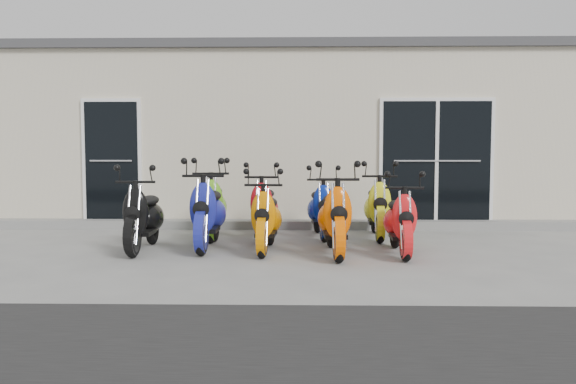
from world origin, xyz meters
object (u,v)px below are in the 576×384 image
(scooter_front_red, at_px, (400,212))
(scooter_back_blue, at_px, (321,201))
(scooter_front_blue, at_px, (208,203))
(scooter_back_yellow, at_px, (378,199))
(scooter_front_black, at_px, (143,207))
(scooter_front_orange_a, at_px, (266,210))
(scooter_back_green, at_px, (213,197))
(scooter_front_orange_b, at_px, (335,207))
(scooter_back_red, at_px, (264,200))

(scooter_front_red, xyz_separation_m, scooter_back_blue, (-0.99, 1.49, 0.02))
(scooter_front_blue, bearing_deg, scooter_back_blue, 32.99)
(scooter_back_blue, bearing_deg, scooter_back_yellow, -6.92)
(scooter_front_black, relative_size, scooter_front_orange_a, 1.04)
(scooter_front_black, relative_size, scooter_back_green, 0.94)
(scooter_front_orange_b, bearing_deg, scooter_front_black, 173.19)
(scooter_front_black, bearing_deg, scooter_back_red, 36.93)
(scooter_front_orange_b, xyz_separation_m, scooter_back_yellow, (0.76, 1.48, -0.01))
(scooter_front_black, xyz_separation_m, scooter_front_orange_a, (1.69, -0.02, -0.02))
(scooter_front_red, xyz_separation_m, scooter_back_green, (-2.70, 1.41, 0.08))
(scooter_back_red, bearing_deg, scooter_front_orange_b, -53.07)
(scooter_front_black, relative_size, scooter_back_blue, 1.03)
(scooter_front_orange_a, bearing_deg, scooter_front_red, -3.31)
(scooter_front_blue, xyz_separation_m, scooter_back_yellow, (2.51, 1.03, -0.03))
(scooter_back_green, relative_size, scooter_back_blue, 1.10)
(scooter_front_orange_b, height_order, scooter_back_green, scooter_back_green)
(scooter_front_orange_b, distance_m, scooter_back_yellow, 1.66)
(scooter_back_blue, bearing_deg, scooter_front_blue, -150.30)
(scooter_front_orange_b, relative_size, scooter_back_blue, 1.08)
(scooter_front_orange_a, relative_size, scooter_back_yellow, 0.93)
(scooter_front_orange_b, distance_m, scooter_front_red, 0.87)
(scooter_front_black, bearing_deg, scooter_front_blue, 11.82)
(scooter_front_blue, relative_size, scooter_back_red, 1.06)
(scooter_front_black, distance_m, scooter_back_blue, 2.79)
(scooter_back_blue, bearing_deg, scooter_front_black, -156.63)
(scooter_front_blue, relative_size, scooter_back_green, 1.01)
(scooter_front_blue, bearing_deg, scooter_back_red, 54.68)
(scooter_front_orange_a, height_order, scooter_front_red, scooter_front_orange_a)
(scooter_back_red, distance_m, scooter_back_blue, 0.90)
(scooter_front_orange_a, relative_size, scooter_back_blue, 0.99)
(scooter_back_yellow, bearing_deg, scooter_back_red, -176.72)
(scooter_front_blue, relative_size, scooter_back_yellow, 1.05)
(scooter_back_red, height_order, scooter_back_blue, scooter_back_red)
(scooter_front_red, bearing_deg, scooter_back_red, 144.30)
(scooter_front_blue, bearing_deg, scooter_front_black, -167.47)
(scooter_front_black, distance_m, scooter_back_yellow, 3.59)
(scooter_back_green, relative_size, scooter_back_red, 1.06)
(scooter_front_orange_b, relative_size, scooter_back_red, 1.04)
(scooter_back_green, xyz_separation_m, scooter_back_blue, (1.71, 0.08, -0.06))
(scooter_front_orange_b, xyz_separation_m, scooter_back_green, (-1.84, 1.44, 0.01))
(scooter_front_blue, xyz_separation_m, scooter_back_red, (0.72, 1.05, -0.04))
(scooter_back_green, bearing_deg, scooter_front_red, -32.68)
(scooter_front_blue, bearing_deg, scooter_front_orange_b, -14.87)
(scooter_front_orange_a, bearing_deg, scooter_front_blue, 167.60)
(scooter_front_orange_a, height_order, scooter_back_yellow, scooter_back_yellow)
(scooter_front_blue, height_order, scooter_back_blue, scooter_front_blue)
(scooter_front_orange_a, relative_size, scooter_front_orange_b, 0.92)
(scooter_front_orange_a, relative_size, scooter_back_red, 0.95)
(scooter_back_blue, bearing_deg, scooter_front_orange_b, -89.17)
(scooter_front_red, height_order, scooter_back_green, scooter_back_green)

